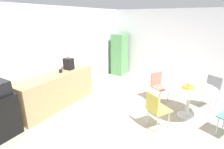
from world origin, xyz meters
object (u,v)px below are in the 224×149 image
locker_cabinet (120,54)px  chair_yellow (156,107)px  coffee_maker (69,64)px  chair_coral (158,83)px  mug_white (61,71)px  mini_fridge (0,116)px  fruit_bowl (189,87)px  chair_gray (212,88)px  round_table (190,93)px

locker_cabinet → chair_yellow: (-2.97, -2.49, -0.31)m
chair_yellow → coffee_maker: bearing=86.4°
chair_coral → mug_white: size_ratio=6.43×
mini_fridge → coffee_maker: (1.97, 0.00, 0.62)m
locker_cabinet → fruit_bowl: 3.70m
chair_coral → chair_yellow: 1.40m
mini_fridge → chair_gray: size_ratio=1.06×
coffee_maker → chair_yellow: bearing=-93.6°
chair_yellow → mug_white: 2.60m
mug_white → coffee_maker: size_ratio=0.40×
chair_gray → chair_yellow: 2.02m
round_table → fruit_bowl: bearing=154.3°
locker_cabinet → round_table: size_ratio=1.40×
mug_white → coffee_maker: (0.34, 0.03, 0.11)m
round_table → chair_yellow: chair_yellow is taller
fruit_bowl → mug_white: size_ratio=2.06×
round_table → chair_gray: chair_gray is taller
locker_cabinet → fruit_bowl: bearing=-126.1°
mug_white → chair_yellow: bearing=-86.0°
chair_coral → chair_yellow: size_ratio=1.00×
locker_cabinet → round_table: locker_cabinet is taller
chair_gray → fruit_bowl: size_ratio=3.12×
chair_coral → mug_white: bearing=124.8°
fruit_bowl → mug_white: mug_white is taller
chair_gray → chair_yellow: same height
chair_coral → fruit_bowl: size_ratio=3.12×
fruit_bowl → mini_fridge: bearing=130.1°
round_table → chair_coral: 1.02m
chair_yellow → coffee_maker: (0.16, 2.59, 0.54)m
chair_coral → fruit_bowl: 1.06m
locker_cabinet → chair_yellow: 3.89m
round_table → coffee_maker: size_ratio=3.72×
coffee_maker → mini_fridge: bearing=180.0°
mug_white → mini_fridge: bearing=179.0°
round_table → fruit_bowl: fruit_bowl is taller
round_table → chair_yellow: 1.02m
locker_cabinet → mug_white: bearing=178.7°
round_table → fruit_bowl: (-0.07, 0.04, 0.17)m
mini_fridge → chair_gray: 5.05m
fruit_bowl → mug_white: (-0.97, 3.06, 0.14)m
chair_coral → mini_fridge: bearing=144.8°
round_table → mug_white: size_ratio=9.22×
mini_fridge → chair_gray: mini_fridge is taller
mug_white → chair_gray: bearing=-61.0°
mini_fridge → mug_white: (1.63, -0.03, 0.51)m
round_table → chair_coral: size_ratio=1.43×
chair_yellow → mini_fridge: bearing=125.0°
mini_fridge → chair_yellow: 3.16m
round_table → mug_white: 3.28m
chair_coral → coffee_maker: bearing=118.1°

